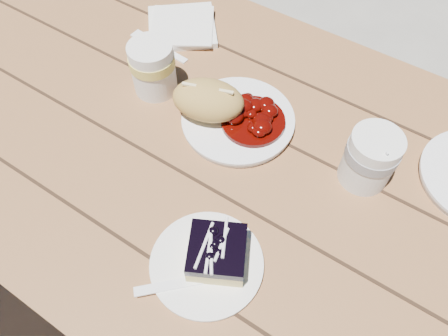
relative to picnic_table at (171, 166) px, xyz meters
The scene contains 12 objects.
ground 0.59m from the picnic_table, 90.00° to the left, with size 60.00×60.00×0.00m, color gray.
picnic_table is the anchor object (origin of this frame).
main_plate 0.22m from the picnic_table, 29.52° to the left, with size 0.21×0.21×0.02m, color white.
goulash_stew 0.27m from the picnic_table, 26.12° to the left, with size 0.12×0.12×0.04m, color #470502, non-canonical shape.
bread_roll 0.23m from the picnic_table, 35.71° to the left, with size 0.14×0.09×0.07m, color #B99147.
dessert_plate 0.35m from the picnic_table, 39.67° to the right, with size 0.17×0.17×0.01m, color white.
blueberry_cake 0.37m from the picnic_table, 36.38° to the right, with size 0.12×0.12×0.05m.
fork_dessert 0.38m from the picnic_table, 49.06° to the right, with size 0.03×0.16×0.01m, color white, non-canonical shape.
coffee_cup 0.45m from the picnic_table, 13.44° to the left, with size 0.09×0.09×0.11m, color white.
napkin_stack 0.32m from the picnic_table, 118.34° to the left, with size 0.15×0.15×0.01m, color white.
fork_table 0.26m from the picnic_table, 126.75° to the left, with size 0.03×0.16×0.01m, color white, non-canonical shape.
second_cup 0.23m from the picnic_table, 136.51° to the left, with size 0.09×0.09×0.11m, color white.
Camera 1 is at (0.40, -0.40, 1.41)m, focal length 35.00 mm.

